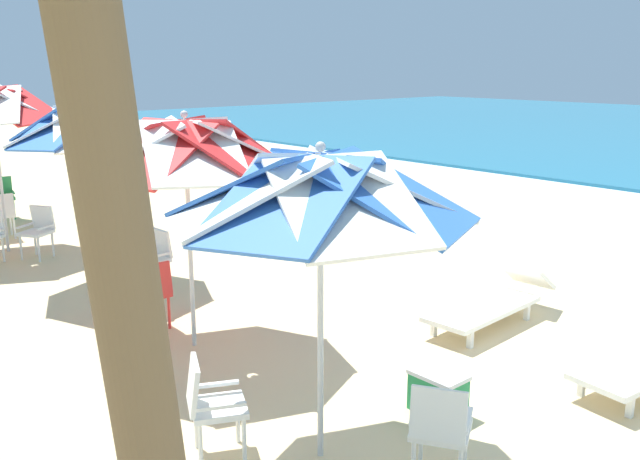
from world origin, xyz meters
name	(u,v)px	position (x,y,z in m)	size (l,w,h in m)	color
ground_plane	(605,373)	(0.00, 0.00, 0.00)	(80.00, 80.00, 0.00)	beige
beach_umbrella_0	(320,191)	(-0.82, -3.30, 2.24)	(2.44, 2.44, 2.62)	silver
plastic_chair_0	(210,402)	(-1.39, -3.99, 0.50)	(0.59, 0.61, 0.87)	white
plastic_chair_1	(440,427)	(0.10, -2.90, 0.50)	(0.61, 0.62, 0.87)	white
beach_umbrella_1	(186,148)	(-3.53, -2.86, 2.30)	(2.52, 2.52, 2.70)	silver
plastic_chair_2	(151,291)	(-4.29, -2.98, 0.50)	(0.48, 0.45, 0.87)	red
beach_umbrella_2	(89,127)	(-6.45, -2.68, 2.32)	(2.38, 2.38, 2.70)	silver
plastic_chair_3	(125,244)	(-6.59, -2.20, 0.50)	(0.57, 0.55, 0.87)	white
plastic_chair_4	(155,256)	(-5.70, -2.17, 0.50)	(0.46, 0.48, 0.87)	white
plastic_chair_6	(38,229)	(-8.50, -2.82, 0.50)	(0.61, 0.62, 0.87)	white
plastic_chair_7	(2,213)	(-10.20, -2.87, 0.50)	(0.52, 0.50, 0.87)	white
plastic_chair_10	(2,195)	(-12.07, -2.27, 0.50)	(0.55, 0.52, 0.87)	#2D8C4C
sun_lounger_2	(492,302)	(-1.66, 0.30, 0.28)	(0.74, 2.17, 0.62)	white
cooler_box	(438,392)	(-0.64, -1.99, 0.20)	(0.50, 0.34, 0.40)	#238C4C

